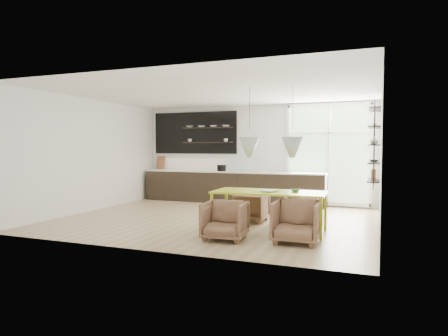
# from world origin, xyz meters

# --- Properties ---
(room) EXTENTS (7.02, 6.01, 2.91)m
(room) POSITION_xyz_m (0.58, 1.10, 1.46)
(room) COLOR tan
(room) RESTS_ON ground
(kitchen_run) EXTENTS (5.54, 0.69, 2.75)m
(kitchen_run) POSITION_xyz_m (-0.69, 2.69, 0.60)
(kitchen_run) COLOR black
(kitchen_run) RESTS_ON ground
(right_shelving) EXTENTS (0.26, 1.22, 1.90)m
(right_shelving) POSITION_xyz_m (3.36, 1.17, 1.65)
(right_shelving) COLOR black
(right_shelving) RESTS_ON ground
(dining_table) EXTENTS (2.20, 1.05, 0.79)m
(dining_table) POSITION_xyz_m (1.48, -0.88, 0.74)
(dining_table) COLOR #A3B611
(dining_table) RESTS_ON ground
(armchair_back_left) EXTENTS (0.69, 0.71, 0.62)m
(armchair_back_left) POSITION_xyz_m (0.84, 0.03, 0.31)
(armchair_back_left) COLOR brown
(armchair_back_left) RESTS_ON ground
(armchair_back_right) EXTENTS (0.88, 0.90, 0.63)m
(armchair_back_right) POSITION_xyz_m (1.95, -0.09, 0.31)
(armchair_back_right) COLOR brown
(armchair_back_right) RESTS_ON ground
(armchair_front_left) EXTENTS (0.80, 0.82, 0.69)m
(armchair_front_left) POSITION_xyz_m (0.92, -1.84, 0.34)
(armchair_front_left) COLOR brown
(armchair_front_left) RESTS_ON ground
(armchair_front_right) EXTENTS (0.81, 0.83, 0.73)m
(armchair_front_right) POSITION_xyz_m (2.15, -1.61, 0.36)
(armchair_front_right) COLOR brown
(armchair_front_right) RESTS_ON ground
(wire_stool) EXTENTS (0.35, 0.35, 0.45)m
(wire_stool) POSITION_xyz_m (0.52, -0.95, 0.29)
(wire_stool) COLOR black
(wire_stool) RESTS_ON ground
(table_book) EXTENTS (0.34, 0.39, 0.03)m
(table_book) POSITION_xyz_m (1.38, -0.89, 0.81)
(table_book) COLOR white
(table_book) RESTS_ON dining_table
(table_bowl) EXTENTS (0.19, 0.19, 0.06)m
(table_bowl) POSITION_xyz_m (1.97, -0.80, 0.82)
(table_bowl) COLOR #51844C
(table_bowl) RESTS_ON dining_table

